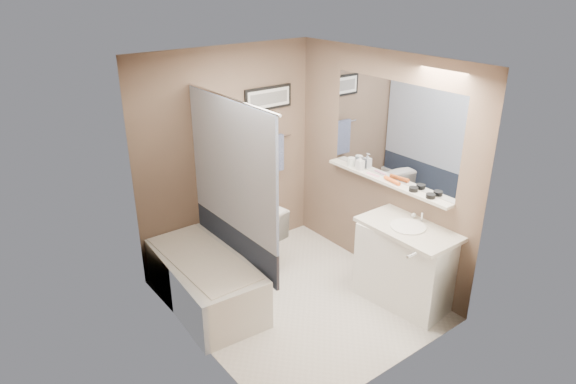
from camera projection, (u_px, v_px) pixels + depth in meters
ground at (297, 300)px, 5.24m from camera, size 2.50×2.50×0.00m
ceiling at (299, 63)px, 4.30m from camera, size 2.20×2.50×0.04m
wall_back at (229, 157)px, 5.66m from camera, size 2.20×0.04×2.40m
wall_front at (399, 244)px, 3.87m from camera, size 2.20×0.04×2.40m
wall_left at (194, 224)px, 4.16m from camera, size 0.04×2.50×2.40m
wall_right at (378, 167)px, 5.37m from camera, size 0.04×2.50×2.40m
tile_surround at (168, 224)px, 4.60m from camera, size 0.02×1.55×2.00m
curtain_rod at (229, 98)px, 4.57m from camera, size 0.02×1.55×0.02m
curtain_upper at (232, 166)px, 4.83m from camera, size 0.03×1.45×1.28m
curtain_lower at (235, 243)px, 5.15m from camera, size 0.03×1.45×0.36m
mirror at (393, 132)px, 5.10m from camera, size 0.02×1.60×1.00m
shelf at (385, 181)px, 5.27m from camera, size 0.12×1.60×0.03m
towel_bar at (270, 139)px, 5.92m from camera, size 0.60×0.02×0.02m
towel at (271, 155)px, 5.97m from camera, size 0.34×0.05×0.44m
art_frame at (268, 98)px, 5.74m from camera, size 0.62×0.02×0.26m
art_mat at (269, 98)px, 5.73m from camera, size 0.56×0.00×0.20m
art_image at (269, 98)px, 5.73m from camera, size 0.50×0.00×0.13m
door at (443, 246)px, 4.25m from camera, size 0.80×0.02×2.00m
door_handle at (412, 255)px, 4.10m from camera, size 0.10×0.02×0.02m
bathtub at (204, 280)px, 5.13m from camera, size 0.80×1.54×0.50m
tub_rim at (202, 258)px, 5.03m from camera, size 0.56×1.36×0.02m
toilet at (253, 235)px, 5.72m from camera, size 0.54×0.80×0.76m
vanity at (405, 266)px, 5.08m from camera, size 0.61×0.95×0.80m
countertop at (408, 229)px, 4.91m from camera, size 0.54×0.96×0.04m
sink_basin at (408, 227)px, 4.89m from camera, size 0.34×0.34×0.01m
faucet_spout at (422, 217)px, 4.99m from camera, size 0.02×0.02×0.10m
faucet_knob at (414, 215)px, 5.07m from camera, size 0.05×0.05×0.05m
candle_bowl_near at (431, 196)px, 4.85m from camera, size 0.09×0.09×0.04m
candle_bowl_far at (413, 189)px, 5.00m from camera, size 0.09×0.09×0.04m
hair_brush_front at (392, 181)px, 5.20m from camera, size 0.07×0.22×0.04m
pink_comb at (373, 175)px, 5.40m from camera, size 0.04×0.16×0.01m
glass_jar at (351, 162)px, 5.62m from camera, size 0.08×0.08×0.10m
soap_bottle at (360, 163)px, 5.51m from camera, size 0.08×0.08×0.16m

